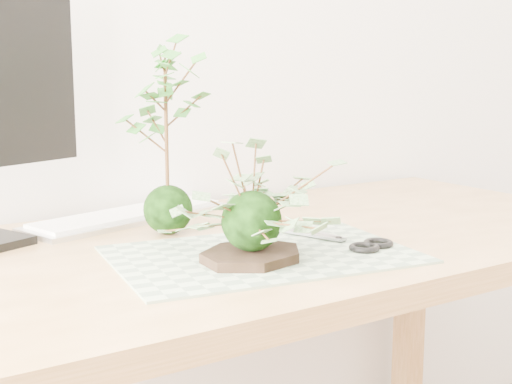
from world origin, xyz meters
TOP-DOWN VIEW (x-y plane):
  - desk at (0.00, 1.23)m, footprint 1.60×0.70m
  - cutting_mat at (-0.00, 1.12)m, footprint 0.51×0.38m
  - stone_dish at (-0.04, 1.09)m, footprint 0.21×0.21m
  - ivy_kokedama at (-0.04, 1.09)m, footprint 0.32×0.32m
  - maple_kokedama at (-0.06, 1.34)m, footprint 0.22×0.22m
  - keyboard at (-0.07, 1.49)m, footprint 0.45×0.24m
  - scissors at (0.15, 1.07)m, footprint 0.10×0.21m

SIDE VIEW (x-z plane):
  - desk at x=0.00m, z-range 0.28..1.02m
  - cutting_mat at x=0.00m, z-range 0.74..0.74m
  - keyboard at x=-0.07m, z-range 0.74..0.76m
  - scissors at x=0.15m, z-range 0.74..0.75m
  - stone_dish at x=-0.04m, z-range 0.74..0.76m
  - ivy_kokedama at x=-0.04m, z-range 0.76..0.94m
  - maple_kokedama at x=-0.06m, z-range 0.81..1.18m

